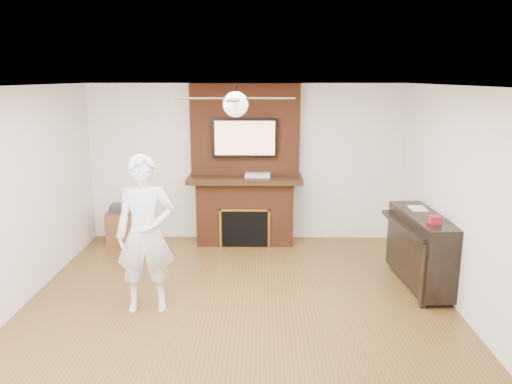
{
  "coord_description": "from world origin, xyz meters",
  "views": [
    {
      "loc": [
        0.28,
        -5.15,
        2.59
      ],
      "look_at": [
        0.19,
        0.9,
        1.2
      ],
      "focal_mm": 35.0,
      "sensor_mm": 36.0,
      "label": 1
    }
  ],
  "objects_px": {
    "person": "(146,234)",
    "piano": "(421,248)",
    "side_table": "(125,225)",
    "fireplace": "(245,181)"
  },
  "relations": [
    {
      "from": "side_table",
      "to": "piano",
      "type": "xyz_separation_m",
      "value": [
        4.2,
        -1.65,
        0.21
      ]
    },
    {
      "from": "person",
      "to": "piano",
      "type": "bearing_deg",
      "value": 4.91
    },
    {
      "from": "fireplace",
      "to": "side_table",
      "type": "height_order",
      "value": "fireplace"
    },
    {
      "from": "piano",
      "to": "fireplace",
      "type": "bearing_deg",
      "value": 138.73
    },
    {
      "from": "person",
      "to": "side_table",
      "type": "bearing_deg",
      "value": 103.53
    },
    {
      "from": "fireplace",
      "to": "side_table",
      "type": "bearing_deg",
      "value": -178.0
    },
    {
      "from": "person",
      "to": "side_table",
      "type": "relative_size",
      "value": 2.88
    },
    {
      "from": "piano",
      "to": "side_table",
      "type": "bearing_deg",
      "value": 154.3
    },
    {
      "from": "side_table",
      "to": "piano",
      "type": "height_order",
      "value": "piano"
    },
    {
      "from": "fireplace",
      "to": "piano",
      "type": "relative_size",
      "value": 1.73
    }
  ]
}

